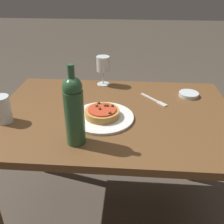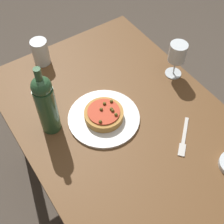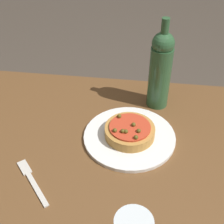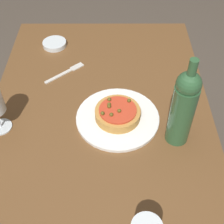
{
  "view_description": "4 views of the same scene",
  "coord_description": "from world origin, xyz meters",
  "views": [
    {
      "loc": [
        0.08,
        -1.13,
        1.35
      ],
      "look_at": [
        -0.01,
        -0.06,
        0.75
      ],
      "focal_mm": 42.0,
      "sensor_mm": 36.0,
      "label": 1
    },
    {
      "loc": [
        0.61,
        -0.46,
        1.78
      ],
      "look_at": [
        -0.04,
        -0.03,
        0.76
      ],
      "focal_mm": 50.0,
      "sensor_mm": 36.0,
      "label": 2
    },
    {
      "loc": [
        -0.09,
        0.68,
        1.43
      ],
      "look_at": [
        0.01,
        -0.08,
        0.81
      ],
      "focal_mm": 50.0,
      "sensor_mm": 36.0,
      "label": 3
    },
    {
      "loc": [
        -0.8,
        -0.04,
        1.57
      ],
      "look_at": [
        -0.06,
        -0.04,
        0.77
      ],
      "focal_mm": 50.0,
      "sensor_mm": 36.0,
      "label": 4
    }
  ],
  "objects": [
    {
      "name": "ground_plane",
      "position": [
        0.0,
        0.0,
        0.0
      ],
      "size": [
        14.0,
        14.0,
        0.0
      ],
      "primitive_type": "plane",
      "color": "#4C4238"
    },
    {
      "name": "wine_bottle",
      "position": [
        -0.14,
        -0.26,
        0.87
      ],
      "size": [
        0.08,
        0.08,
        0.33
      ],
      "color": "#2D5633",
      "rests_on": "dining_table"
    },
    {
      "name": "pizza",
      "position": [
        -0.05,
        -0.06,
        0.75
      ],
      "size": [
        0.16,
        0.16,
        0.05
      ],
      "color": "#BC843D",
      "rests_on": "dinner_plate"
    },
    {
      "name": "dining_table",
      "position": [
        0.0,
        0.0,
        0.62
      ],
      "size": [
        1.18,
        0.82,
        0.72
      ],
      "color": "brown",
      "rests_on": "ground_plane"
    },
    {
      "name": "fork",
      "position": [
        0.21,
        0.15,
        0.72
      ],
      "size": [
        0.14,
        0.16,
        0.0
      ],
      "rotation": [
        0.0,
        0.0,
        -0.86
      ],
      "color": "beige",
      "rests_on": "dining_table"
    },
    {
      "name": "dinner_plate",
      "position": [
        -0.05,
        -0.06,
        0.73
      ],
      "size": [
        0.3,
        0.3,
        0.01
      ],
      "color": "white",
      "rests_on": "dining_table"
    },
    {
      "name": "side_bowl",
      "position": [
        0.4,
        0.22,
        0.73
      ],
      "size": [
        0.11,
        0.11,
        0.02
      ],
      "color": "silver",
      "rests_on": "dining_table"
    }
  ]
}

